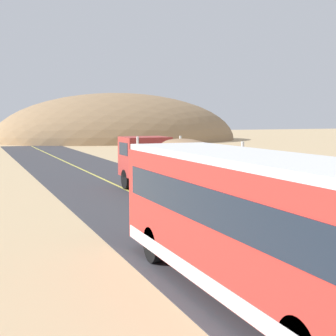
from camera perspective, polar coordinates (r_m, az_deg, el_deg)
ground_plane at (r=12.88m, az=17.88°, el=-12.58°), size 240.00×240.00×0.00m
road_surface at (r=12.88m, az=17.88°, el=-12.53°), size 8.00×120.00×0.02m
road_centre_line at (r=12.88m, az=17.88°, el=-12.48°), size 0.16×117.60×0.00m
livestock_truck at (r=25.35m, az=-1.09°, el=0.95°), size 2.53×9.70×3.02m
bus at (r=10.98m, az=9.87°, el=-6.16°), size 2.54×10.00×3.21m
boulder_near_shoulder at (r=37.74m, az=9.90°, el=0.35°), size 1.42×1.01×0.70m
distant_hill at (r=81.81m, az=-5.71°, el=3.20°), size 41.05×26.96×15.85m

